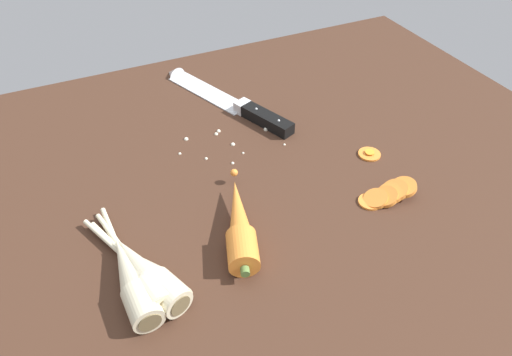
% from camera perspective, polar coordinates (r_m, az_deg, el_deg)
% --- Properties ---
extents(ground_plane, '(1.20, 0.90, 0.04)m').
position_cam_1_polar(ground_plane, '(0.78, -0.63, -1.06)').
color(ground_plane, '#42281C').
extents(chefs_knife, '(0.16, 0.34, 0.04)m').
position_cam_1_polar(chefs_knife, '(0.95, -4.18, 9.72)').
color(chefs_knife, silver).
rests_on(chefs_knife, ground_plane).
extents(whole_carrot, '(0.09, 0.20, 0.04)m').
position_cam_1_polar(whole_carrot, '(0.66, -2.01, -5.66)').
color(whole_carrot, orange).
rests_on(whole_carrot, ground_plane).
extents(parsnip_front, '(0.10, 0.20, 0.04)m').
position_cam_1_polar(parsnip_front, '(0.62, -13.30, -11.06)').
color(parsnip_front, beige).
rests_on(parsnip_front, ground_plane).
extents(parsnip_mid_left, '(0.06, 0.17, 0.04)m').
position_cam_1_polar(parsnip_mid_left, '(0.62, -13.82, -11.49)').
color(parsnip_mid_left, beige).
rests_on(parsnip_mid_left, ground_plane).
extents(parsnip_mid_right, '(0.09, 0.20, 0.04)m').
position_cam_1_polar(parsnip_mid_right, '(0.62, -13.00, -11.35)').
color(parsnip_mid_right, beige).
rests_on(parsnip_mid_right, ground_plane).
extents(parsnip_back, '(0.05, 0.22, 0.04)m').
position_cam_1_polar(parsnip_back, '(0.62, -14.88, -11.69)').
color(parsnip_back, beige).
rests_on(parsnip_back, ground_plane).
extents(parsnip_outer, '(0.07, 0.20, 0.04)m').
position_cam_1_polar(parsnip_outer, '(0.62, -13.78, -10.92)').
color(parsnip_outer, beige).
rests_on(parsnip_outer, ground_plane).
extents(carrot_slice_stack, '(0.09, 0.04, 0.03)m').
position_cam_1_polar(carrot_slice_stack, '(0.75, 15.69, -1.90)').
color(carrot_slice_stack, orange).
rests_on(carrot_slice_stack, ground_plane).
extents(carrot_slice_stray_near, '(0.04, 0.04, 0.01)m').
position_cam_1_polar(carrot_slice_stray_near, '(0.83, 13.63, 2.93)').
color(carrot_slice_stray_near, orange).
rests_on(carrot_slice_stray_near, ground_plane).
extents(mince_crumbs, '(0.18, 0.10, 0.01)m').
position_cam_1_polar(mince_crumbs, '(0.84, -3.59, 4.85)').
color(mince_crumbs, silver).
rests_on(mince_crumbs, ground_plane).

